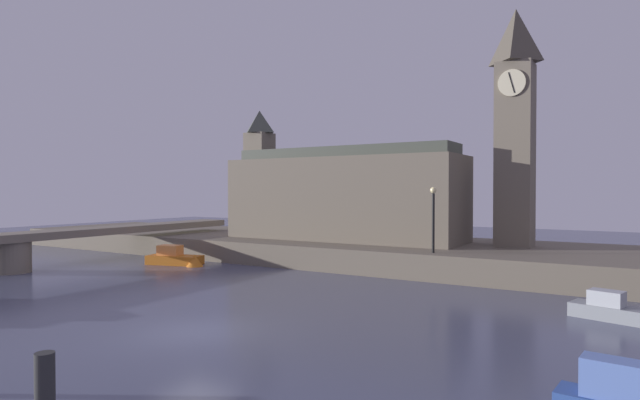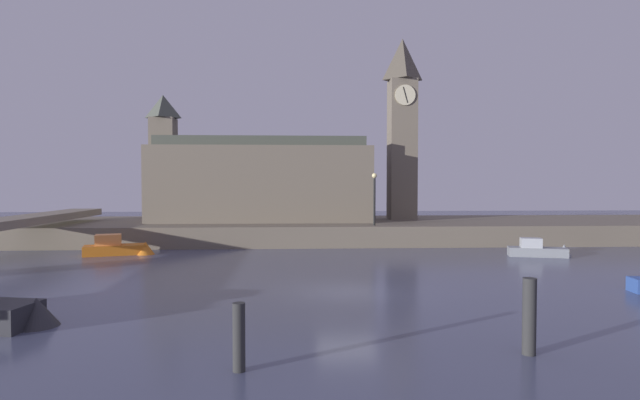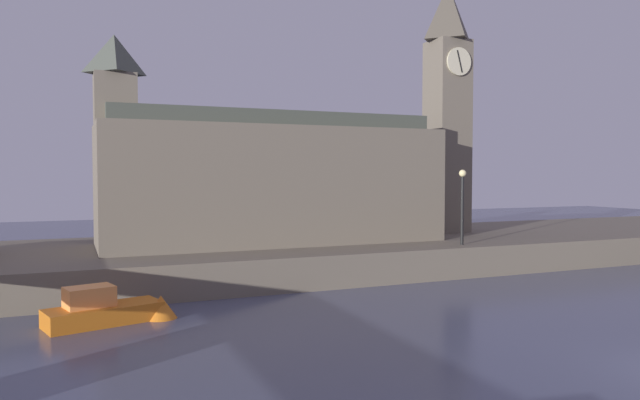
% 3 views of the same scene
% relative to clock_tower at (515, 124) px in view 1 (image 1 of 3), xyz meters
% --- Properties ---
extents(ground_plane, '(120.00, 120.00, 0.00)m').
position_rel_clock_tower_xyz_m(ground_plane, '(-6.81, -21.23, -9.29)').
color(ground_plane, '#474C66').
extents(far_embankment, '(70.00, 12.00, 1.50)m').
position_rel_clock_tower_xyz_m(far_embankment, '(-6.81, -1.23, -8.54)').
color(far_embankment, '#6B6051').
rests_on(far_embankment, ground).
extents(clock_tower, '(2.39, 2.43, 15.03)m').
position_rel_clock_tower_xyz_m(clock_tower, '(0.00, 0.00, 0.00)').
color(clock_tower, '#6B6051').
rests_on(clock_tower, far_embankment).
extents(parliament_hall, '(17.36, 5.50, 9.97)m').
position_rel_clock_tower_xyz_m(parliament_hall, '(-12.05, -1.39, -4.50)').
color(parliament_hall, '#6B6051').
rests_on(parliament_hall, far_embankment).
extents(bridge_span, '(2.41, 32.00, 2.42)m').
position_rel_clock_tower_xyz_m(bridge_span, '(-26.19, -17.46, -7.51)').
color(bridge_span, slate).
rests_on(bridge_span, ground).
extents(streetlamp, '(0.36, 0.36, 3.75)m').
position_rel_clock_tower_xyz_m(streetlamp, '(-3.26, -6.05, -5.44)').
color(streetlamp, black).
rests_on(streetlamp, far_embankment).
extents(boat_cruiser_grey, '(4.12, 1.99, 1.26)m').
position_rel_clock_tower_xyz_m(boat_cruiser_grey, '(6.40, -11.56, -8.92)').
color(boat_cruiser_grey, gray).
rests_on(boat_cruiser_grey, ground).
extents(boat_patrol_orange, '(4.67, 2.39, 1.42)m').
position_rel_clock_tower_xyz_m(boat_patrol_orange, '(-19.91, -9.50, -8.86)').
color(boat_patrol_orange, orange).
rests_on(boat_patrol_orange, ground).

